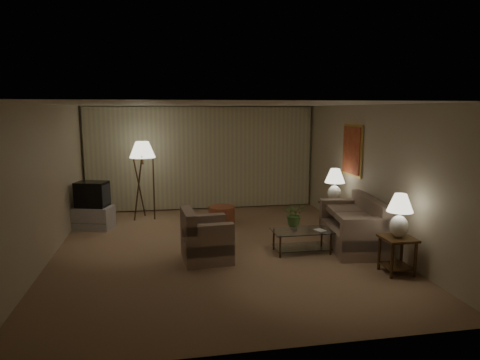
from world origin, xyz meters
The scene contains 16 objects.
ground centered at (0.00, 0.00, 0.00)m, with size 7.00×7.00×0.00m, color #8D664D.
room_shell centered at (0.02, 1.51, 1.75)m, with size 6.04×7.02×2.72m.
sofa centered at (2.50, -0.34, 0.38)m, with size 1.95×1.32×0.77m.
armchair centered at (-0.29, -0.52, 0.36)m, with size 0.98×0.94×0.72m.
side_table_near centered at (2.65, -1.69, 0.41)m, with size 0.50×0.50×0.60m.
side_table_far centered at (2.65, 0.91, 0.41)m, with size 0.56×0.47×0.60m.
table_lamp_near centered at (2.65, -1.69, 1.02)m, with size 0.41×0.41×0.70m.
table_lamp_far centered at (2.65, 0.91, 1.04)m, with size 0.43×0.43×0.75m.
coffee_table centered at (1.47, -0.44, 0.28)m, with size 1.09×0.59×0.41m.
tv_cabinet centered at (-2.55, 1.91, 0.25)m, with size 0.94×0.73×0.50m, color #B4B4B7.
crt_tv centered at (-2.55, 1.91, 0.78)m, with size 0.75×0.63×0.55m, color black.
floor_lamp centered at (-1.47, 2.60, 0.98)m, with size 0.61×0.61×1.86m.
ottoman centered at (0.30, 1.82, 0.20)m, with size 0.60×0.60×0.40m, color #964B32.
vase centered at (1.32, -0.44, 0.49)m, with size 0.14×0.14×0.14m, color silver.
flowers centered at (1.32, -0.44, 0.78)m, with size 0.40×0.34×0.44m, color #4E7B37.
book centered at (1.72, -0.54, 0.42)m, with size 0.15×0.20×0.02m, color olive.
Camera 1 is at (-1.00, -7.69, 2.61)m, focal length 32.00 mm.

